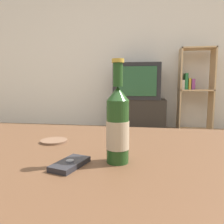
# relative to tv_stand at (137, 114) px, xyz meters

# --- Properties ---
(back_wall) EXTENTS (8.00, 0.05, 2.60)m
(back_wall) POSITION_rel_tv_stand_xyz_m (-0.04, 0.29, 1.06)
(back_wall) COLOR silver
(back_wall) RESTS_ON ground_plane
(coffee_table) EXTENTS (1.34, 0.82, 0.50)m
(coffee_table) POSITION_rel_tv_stand_xyz_m (-0.04, -2.73, 0.20)
(coffee_table) COLOR brown
(coffee_table) RESTS_ON ground_plane
(tv_stand) EXTENTS (0.87, 0.43, 0.48)m
(tv_stand) POSITION_rel_tv_stand_xyz_m (0.00, 0.00, 0.00)
(tv_stand) COLOR #28231E
(tv_stand) RESTS_ON ground_plane
(television) EXTENTS (0.69, 0.46, 0.54)m
(television) POSITION_rel_tv_stand_xyz_m (0.00, -0.00, 0.51)
(television) COLOR black
(television) RESTS_ON tv_stand
(bookshelf) EXTENTS (0.49, 0.30, 1.25)m
(bookshelf) POSITION_rel_tv_stand_xyz_m (0.86, 0.08, 0.40)
(bookshelf) COLOR tan
(bookshelf) RESTS_ON ground_plane
(beer_bottle) EXTENTS (0.06, 0.06, 0.28)m
(beer_bottle) POSITION_rel_tv_stand_xyz_m (0.05, -2.83, 0.36)
(beer_bottle) COLOR #1E4219
(beer_bottle) RESTS_ON coffee_table
(cell_phone) EXTENTS (0.09, 0.12, 0.02)m
(cell_phone) POSITION_rel_tv_stand_xyz_m (-0.07, -2.88, 0.26)
(cell_phone) COLOR #232328
(cell_phone) RESTS_ON coffee_table
(coaster) EXTENTS (0.10, 0.10, 0.01)m
(coaster) POSITION_rel_tv_stand_xyz_m (-0.21, -2.65, 0.26)
(coaster) COLOR brown
(coaster) RESTS_ON coffee_table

